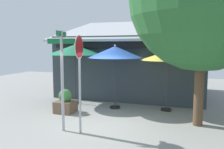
{
  "coord_description": "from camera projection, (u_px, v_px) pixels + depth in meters",
  "views": [
    {
      "loc": [
        2.96,
        -7.6,
        2.68
      ],
      "look_at": [
        -0.09,
        1.2,
        1.6
      ],
      "focal_mm": 38.65,
      "sensor_mm": 36.0,
      "label": 1
    }
  ],
  "objects": [
    {
      "name": "street_sign_post",
      "position": [
        62.0,
        71.0,
        7.5
      ],
      "size": [
        0.87,
        0.92,
        3.17
      ],
      "color": "#A8AAB2",
      "rests_on": "ground"
    },
    {
      "name": "sidewalk_planter",
      "position": [
        65.0,
        103.0,
        9.83
      ],
      "size": [
        0.75,
        0.75,
        0.96
      ],
      "color": "brown",
      "rests_on": "ground"
    },
    {
      "name": "patio_umbrella_mustard_right",
      "position": [
        167.0,
        56.0,
        9.87
      ],
      "size": [
        2.24,
        2.24,
        2.56
      ],
      "color": "black",
      "rests_on": "ground"
    },
    {
      "name": "patio_umbrella_forest_green_left",
      "position": [
        75.0,
        50.0,
        11.15
      ],
      "size": [
        2.51,
        2.51,
        2.84
      ],
      "color": "black",
      "rests_on": "ground"
    },
    {
      "name": "ground_plane",
      "position": [
        103.0,
        125.0,
        8.41
      ],
      "size": [
        28.0,
        28.0,
        0.1
      ],
      "primitive_type": "cube",
      "color": "gray"
    },
    {
      "name": "patio_umbrella_royal_blue_center",
      "position": [
        115.0,
        52.0,
        10.27
      ],
      "size": [
        2.34,
        2.34,
        2.77
      ],
      "color": "black",
      "rests_on": "ground"
    },
    {
      "name": "stop_sign",
      "position": [
        79.0,
        67.0,
        7.29
      ],
      "size": [
        0.11,
        0.72,
        3.03
      ],
      "color": "#A8AAB2",
      "rests_on": "ground"
    },
    {
      "name": "shade_tree",
      "position": [
        214.0,
        0.0,
        7.53
      ],
      "size": [
        5.41,
        4.8,
        6.66
      ],
      "color": "brown",
      "rests_on": "ground"
    },
    {
      "name": "cafe_building",
      "position": [
        135.0,
        64.0,
        13.82
      ],
      "size": [
        8.04,
        5.93,
        4.38
      ],
      "color": "#333D42",
      "rests_on": "ground"
    }
  ]
}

